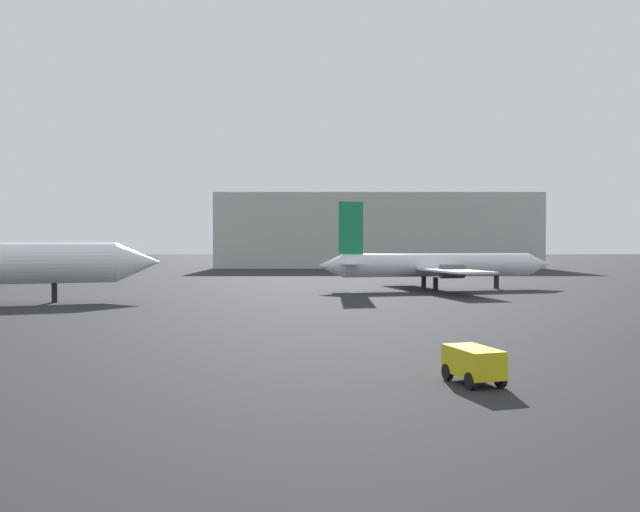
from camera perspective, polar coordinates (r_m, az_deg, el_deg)
name	(u,v)px	position (r m, az deg, el deg)	size (l,w,h in m)	color
airplane_distant	(434,265)	(73.07, 9.82, -0.77)	(26.98, 23.15, 9.46)	silver
baggage_cart	(472,363)	(24.68, 12.97, -8.96)	(1.98, 2.68, 1.30)	gold
terminal_building	(374,231)	(141.16, 4.68, 2.14)	(66.30, 18.82, 15.28)	#B7B7B2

